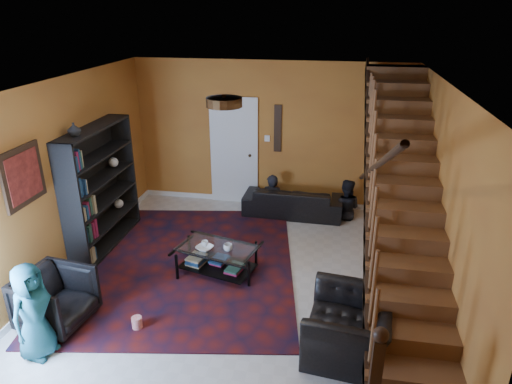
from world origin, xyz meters
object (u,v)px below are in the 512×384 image
(armchair_left, at_px, (56,299))
(armchair_right, at_px, (348,327))
(bookshelf, at_px, (102,191))
(coffee_table, at_px, (217,258))
(sofa, at_px, (293,201))

(armchair_left, bearing_deg, armchair_right, -80.53)
(bookshelf, bearing_deg, coffee_table, -15.08)
(armchair_right, distance_m, coffee_table, 2.32)
(armchair_right, bearing_deg, coffee_table, -119.08)
(bookshelf, distance_m, armchair_right, 4.39)
(sofa, height_order, coffee_table, sofa)
(sofa, distance_m, coffee_table, 2.42)
(bookshelf, height_order, coffee_table, bookshelf)
(bookshelf, xyz_separation_m, armchair_left, (0.35, -2.02, -0.61))
(sofa, bearing_deg, armchair_left, 57.11)
(sofa, bearing_deg, bookshelf, 31.93)
(armchair_left, height_order, coffee_table, armchair_left)
(armchair_left, height_order, armchair_right, armchair_left)
(sofa, distance_m, armchair_right, 3.74)
(sofa, bearing_deg, armchair_right, 106.93)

